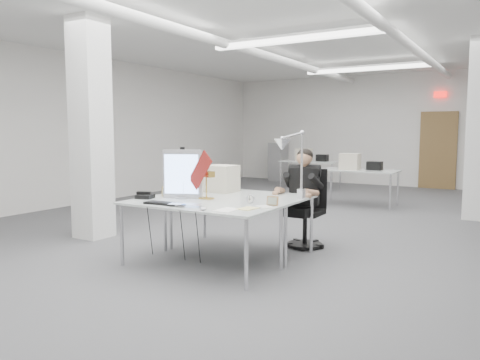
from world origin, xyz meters
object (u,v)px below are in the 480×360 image
Objects in this scene: desk_main at (200,204)px; laptop at (184,206)px; desk_phone at (145,197)px; bankers_lamp at (206,184)px; beige_monitor at (222,179)px; monitor at (183,174)px; architect_lamp at (293,162)px; office_chair at (305,204)px; seated_person at (304,182)px.

desk_main is 4.92× the size of laptop.
desk_phone is at bearing 146.04° from laptop.
bankers_lamp is at bearing 111.87° from desk_main.
beige_monitor is at bearing 51.90° from desk_phone.
monitor reaches higher than desk_main.
laptop is 0.40× the size of architect_lamp.
office_chair is 3.11× the size of beige_monitor.
bankers_lamp is at bearing -72.41° from beige_monitor.
desk_main is 5.07× the size of bankers_lamp.
architect_lamp is at bearing 35.67° from laptop.
beige_monitor is at bearing 146.76° from architect_lamp.
office_chair is at bearing 33.43° from desk_phone.
office_chair is 6.24× the size of desk_phone.
monitor is (-1.06, -1.26, 0.15)m from seated_person.
seated_person reaches higher than office_chair.
monitor is 0.77m from beige_monitor.
seated_person reaches higher than desk_phone.
bankers_lamp is (-0.14, 0.63, 0.16)m from laptop.
office_chair reaches higher than desk_phone.
desk_main is at bearing 77.55° from laptop.
seated_person reaches higher than laptop.
office_chair is 1.18m from beige_monitor.
laptop is (0.43, -0.54, -0.28)m from monitor.
office_chair reaches higher than laptop.
bankers_lamp reaches higher than desk_phone.
desk_phone is 1.12m from beige_monitor.
architect_lamp is (0.20, -0.80, 0.32)m from seated_person.
architect_lamp reaches higher than desk_phone.
desk_main is 1.19m from architect_lamp.
architect_lamp is (0.83, 1.00, 0.45)m from laptop.
laptop is 1.94× the size of desk_phone.
monitor is 0.65× the size of architect_lamp.
office_chair is at bearing 75.59° from seated_person.
architect_lamp is at bearing -3.47° from monitor.
seated_person is 2.43× the size of beige_monitor.
monitor is 1.68× the size of bankers_lamp.
seated_person is (0.65, 1.49, 0.16)m from desk_main.
seated_person is 1.00× the size of architect_lamp.
monitor is 0.32m from bankers_lamp.
office_chair is 3.32× the size of bankers_lamp.
bankers_lamp is 0.94× the size of beige_monitor.
bankers_lamp is (-0.78, -1.17, 0.03)m from seated_person.
architect_lamp is (1.64, 0.72, 0.44)m from desk_phone.
seated_person is 4.87× the size of desk_phone.
bankers_lamp is 1.88× the size of desk_phone.
monitor is at bearing 113.74° from laptop.
desk_phone is at bearing -148.10° from seated_person.
desk_main is 1.06m from beige_monitor.
office_chair is 1.07m from architect_lamp.
desk_main is 3.02× the size of monitor.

